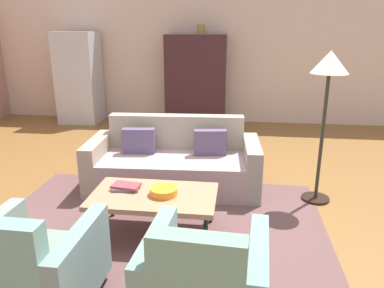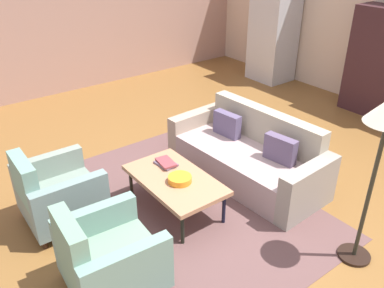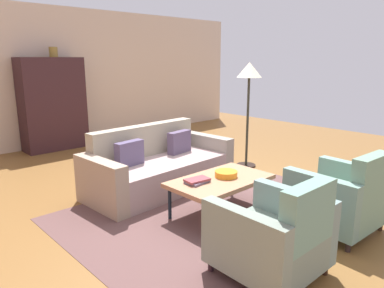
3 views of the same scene
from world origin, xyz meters
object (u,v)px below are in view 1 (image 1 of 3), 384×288
cabinet (196,80)px  floor_lamp (329,77)px  vase_tall (201,29)px  book_stack (126,187)px  armchair_left (31,272)px  armchair_right (204,287)px  coffee_table (154,197)px  refrigerator (79,78)px  fruit_bowl (164,191)px  couch (174,164)px

cabinet → floor_lamp: (1.83, -3.40, 0.54)m
cabinet → vase_tall: (0.10, -0.00, 1.00)m
cabinet → book_stack: bearing=-92.5°
armchair_left → book_stack: bearing=77.2°
armchair_right → coffee_table: bearing=120.6°
coffee_table → book_stack: book_stack is taller
refrigerator → floor_lamp: size_ratio=1.08×
fruit_bowl → refrigerator: size_ratio=0.14×
book_stack → floor_lamp: 2.42m
couch → fruit_bowl: (0.10, -1.19, 0.17)m
coffee_table → armchair_left: size_ratio=1.36×
couch → cabinet: bearing=-91.1°
couch → floor_lamp: 2.09m
vase_tall → couch: bearing=-89.9°
armchair_right → refrigerator: 6.30m
armchair_left → floor_lamp: bearing=43.7°
couch → armchair_left: (-0.60, -2.35, 0.06)m
couch → cabinet: (-0.11, 3.19, 0.61)m
armchair_left → vase_tall: size_ratio=4.60×
couch → floor_lamp: size_ratio=1.25×
coffee_table → cabinet: bearing=91.4°
couch → armchair_right: 2.43m
book_stack → refrigerator: bearing=118.2°
vase_tall → cabinet: bearing=177.3°
vase_tall → coffee_table: bearing=-89.9°
couch → armchair_left: 2.43m
armchair_right → floor_lamp: (1.12, 2.14, 1.10)m
coffee_table → refrigerator: 4.99m
fruit_bowl → book_stack: size_ratio=0.91×
couch → fruit_bowl: bearing=91.9°
vase_tall → floor_lamp: vase_tall is taller
floor_lamp → book_stack: bearing=-156.0°
fruit_bowl → book_stack: 0.40m
fruit_bowl → book_stack: (-0.39, 0.08, -0.01)m
armchair_left → book_stack: size_ratio=3.04×
armchair_left → fruit_bowl: armchair_left is taller
armchair_right → floor_lamp: size_ratio=0.51×
floor_lamp → armchair_left: bearing=-137.3°
armchair_right → refrigerator: bearing=123.6°
armchair_left → fruit_bowl: size_ratio=3.33×
refrigerator → vase_tall: bearing=2.3°
armchair_left → floor_lamp: floor_lamp is taller
armchair_left → book_stack: armchair_left is taller
armchair_left → refrigerator: (-1.94, 5.43, 0.58)m
armchair_right → couch: bearing=107.9°
vase_tall → floor_lamp: 3.83m
vase_tall → floor_lamp: bearing=-63.0°
couch → refrigerator: size_ratio=1.16×
armchair_right → book_stack: armchair_right is taller
couch → fruit_bowl: 1.20m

